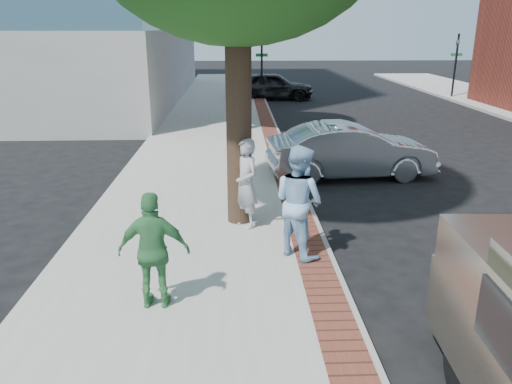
{
  "coord_description": "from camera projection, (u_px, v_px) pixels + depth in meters",
  "views": [
    {
      "loc": [
        -0.66,
        -8.16,
        4.1
      ],
      "look_at": [
        -0.3,
        0.63,
        1.2
      ],
      "focal_mm": 35.0,
      "sensor_mm": 36.0,
      "label": 1
    }
  ],
  "objects": [
    {
      "name": "ground",
      "position": [
        274.0,
        265.0,
        9.05
      ],
      "size": [
        120.0,
        120.0,
        0.0
      ],
      "primitive_type": "plane",
      "color": "black",
      "rests_on": "ground"
    },
    {
      "name": "sidewalk",
      "position": [
        211.0,
        155.0,
        16.56
      ],
      "size": [
        5.0,
        60.0,
        0.15
      ],
      "primitive_type": "cube",
      "color": "#9E9991",
      "rests_on": "ground"
    },
    {
      "name": "brick_strip",
      "position": [
        277.0,
        152.0,
        16.62
      ],
      "size": [
        0.6,
        60.0,
        0.01
      ],
      "primitive_type": "cube",
      "color": "brown",
      "rests_on": "sidewalk"
    },
    {
      "name": "curb",
      "position": [
        287.0,
        155.0,
        16.66
      ],
      "size": [
        0.1,
        60.0,
        0.15
      ],
      "primitive_type": "cube",
      "color": "gray",
      "rests_on": "ground"
    },
    {
      "name": "office_base",
      "position": [
        22.0,
        66.0,
        28.81
      ],
      "size": [
        18.2,
        22.2,
        4.0
      ],
      "primitive_type": "cube",
      "color": "gray",
      "rests_on": "ground"
    },
    {
      "name": "signal_near",
      "position": [
        262.0,
        61.0,
        29.26
      ],
      "size": [
        0.7,
        0.15,
        3.8
      ],
      "color": "black",
      "rests_on": "ground"
    },
    {
      "name": "signal_far",
      "position": [
        456.0,
        61.0,
        29.71
      ],
      "size": [
        0.7,
        0.15,
        3.8
      ],
      "color": "black",
      "rests_on": "ground"
    },
    {
      "name": "parking_meter",
      "position": [
        305.0,
        191.0,
        9.33
      ],
      "size": [
        0.12,
        0.32,
        1.47
      ],
      "color": "gray",
      "rests_on": "sidewalk"
    },
    {
      "name": "person_gray",
      "position": [
        246.0,
        184.0,
        10.16
      ],
      "size": [
        0.72,
        0.81,
        1.86
      ],
      "primitive_type": "imported",
      "rotation": [
        0.0,
        0.0,
        -1.06
      ],
      "color": "#9D9DA2",
      "rests_on": "sidewalk"
    },
    {
      "name": "person_officer",
      "position": [
        299.0,
        201.0,
        8.87
      ],
      "size": [
        1.23,
        1.25,
        2.04
      ],
      "primitive_type": "imported",
      "rotation": [
        0.0,
        0.0,
        2.27
      ],
      "color": "#94BFE4",
      "rests_on": "sidewalk"
    },
    {
      "name": "person_green",
      "position": [
        154.0,
        251.0,
        7.2
      ],
      "size": [
        1.05,
        0.46,
        1.77
      ],
      "primitive_type": "imported",
      "rotation": [
        0.0,
        0.0,
        3.11
      ],
      "color": "#3C8649",
      "rests_on": "sidewalk"
    },
    {
      "name": "sedan_silver",
      "position": [
        351.0,
        151.0,
        14.18
      ],
      "size": [
        4.82,
        2.05,
        1.55
      ],
      "primitive_type": "imported",
      "rotation": [
        0.0,
        0.0,
        1.66
      ],
      "color": "#B9BAC0",
      "rests_on": "ground"
    },
    {
      "name": "bg_car",
      "position": [
        273.0,
        86.0,
        29.9
      ],
      "size": [
        4.9,
        2.3,
        1.62
      ],
      "primitive_type": "imported",
      "rotation": [
        0.0,
        0.0,
        1.49
      ],
      "color": "black",
      "rests_on": "ground"
    }
  ]
}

